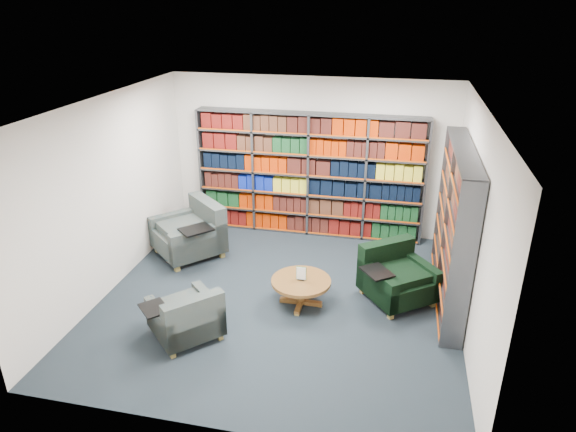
% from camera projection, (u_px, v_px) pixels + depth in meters
% --- Properties ---
extents(room_shell, '(5.02, 5.02, 2.82)m').
position_uv_depth(room_shell, '(278.00, 209.00, 6.87)').
color(room_shell, black).
rests_on(room_shell, ground).
extents(bookshelf_back, '(4.00, 0.28, 2.20)m').
position_uv_depth(bookshelf_back, '(309.00, 176.00, 9.09)').
color(bookshelf_back, '#47494F').
rests_on(bookshelf_back, ground).
extents(bookshelf_right, '(0.28, 2.50, 2.20)m').
position_uv_depth(bookshelf_right, '(454.00, 227.00, 7.07)').
color(bookshelf_right, '#47494F').
rests_on(bookshelf_right, ground).
extents(chair_teal_left, '(1.39, 1.39, 0.90)m').
position_uv_depth(chair_teal_left, '(193.00, 234.00, 8.60)').
color(chair_teal_left, '#022036').
rests_on(chair_teal_left, ground).
extents(chair_green_right, '(1.21, 1.21, 0.79)m').
position_uv_depth(chair_green_right, '(395.00, 278.00, 7.35)').
color(chair_green_right, black).
rests_on(chair_green_right, ground).
extents(chair_teal_front, '(1.10, 1.10, 0.71)m').
position_uv_depth(chair_teal_front, '(188.00, 319.00, 6.46)').
color(chair_teal_front, '#022036').
rests_on(chair_teal_front, ground).
extents(coffee_table, '(0.84, 0.84, 0.59)m').
position_uv_depth(coffee_table, '(301.00, 285.00, 7.17)').
color(coffee_table, brown).
rests_on(coffee_table, ground).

